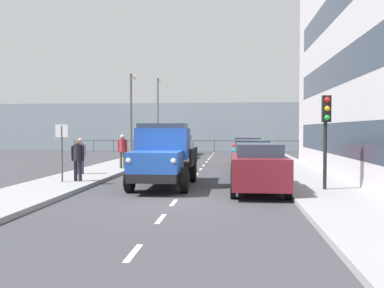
# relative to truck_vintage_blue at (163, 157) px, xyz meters

# --- Properties ---
(ground_plane) EXTENTS (80.00, 80.00, 0.00)m
(ground_plane) POSITION_rel_truck_vintage_blue_xyz_m (-0.87, -6.22, -1.18)
(ground_plane) COLOR #38383D
(sidewalk_left) EXTENTS (2.68, 38.88, 0.15)m
(sidewalk_left) POSITION_rel_truck_vintage_blue_xyz_m (-5.80, -6.22, -1.10)
(sidewalk_left) COLOR gray
(sidewalk_left) RESTS_ON ground_plane
(sidewalk_right) EXTENTS (2.68, 38.88, 0.15)m
(sidewalk_right) POSITION_rel_truck_vintage_blue_xyz_m (4.07, -6.22, -1.10)
(sidewalk_right) COLOR gray
(sidewalk_right) RESTS_ON ground_plane
(road_centreline_markings) EXTENTS (0.12, 35.59, 0.01)m
(road_centreline_markings) POSITION_rel_truck_vintage_blue_xyz_m (-0.87, -6.11, -1.17)
(road_centreline_markings) COLOR silver
(road_centreline_markings) RESTS_ON ground_plane
(sea_horizon) EXTENTS (80.00, 0.80, 5.00)m
(sea_horizon) POSITION_rel_truck_vintage_blue_xyz_m (-0.87, -28.67, 1.32)
(sea_horizon) COLOR #84939E
(sea_horizon) RESTS_ON ground_plane
(seawall_railing) EXTENTS (28.08, 0.08, 1.20)m
(seawall_railing) POSITION_rel_truck_vintage_blue_xyz_m (-0.87, -25.07, -0.26)
(seawall_railing) COLOR #4C5156
(seawall_railing) RESTS_ON ground_plane
(truck_vintage_blue) EXTENTS (2.17, 5.64, 2.43)m
(truck_vintage_blue) POSITION_rel_truck_vintage_blue_xyz_m (0.00, 0.00, 0.00)
(truck_vintage_blue) COLOR black
(truck_vintage_blue) RESTS_ON ground_plane
(car_maroon_kerbside_near) EXTENTS (1.90, 4.23, 1.72)m
(car_maroon_kerbside_near) POSITION_rel_truck_vintage_blue_xyz_m (-3.51, 1.04, -0.28)
(car_maroon_kerbside_near) COLOR maroon
(car_maroon_kerbside_near) RESTS_ON ground_plane
(car_teal_kerbside_1) EXTENTS (1.93, 4.27, 1.72)m
(car_teal_kerbside_1) POSITION_rel_truck_vintage_blue_xyz_m (-3.51, -4.03, -0.28)
(car_teal_kerbside_1) COLOR #1E6670
(car_teal_kerbside_1) RESTS_ON ground_plane
(car_red_kerbside_2) EXTENTS (1.90, 4.58, 1.72)m
(car_red_kerbside_2) POSITION_rel_truck_vintage_blue_xyz_m (-3.51, -10.23, -0.28)
(car_red_kerbside_2) COLOR #B21E1E
(car_red_kerbside_2) RESTS_ON ground_plane
(car_black_oppositeside_0) EXTENTS (1.82, 4.20, 1.72)m
(car_black_oppositeside_0) POSITION_rel_truck_vintage_blue_xyz_m (1.78, -9.47, -0.28)
(car_black_oppositeside_0) COLOR black
(car_black_oppositeside_0) RESTS_ON ground_plane
(car_white_oppositeside_1) EXTENTS (1.95, 3.92, 1.72)m
(car_white_oppositeside_1) POSITION_rel_truck_vintage_blue_xyz_m (1.78, -15.68, -0.28)
(car_white_oppositeside_1) COLOR white
(car_white_oppositeside_1) RESTS_ON ground_plane
(car_silver_oppositeside_2) EXTENTS (1.80, 4.57, 1.72)m
(car_silver_oppositeside_2) POSITION_rel_truck_vintage_blue_xyz_m (1.78, -20.87, -0.28)
(car_silver_oppositeside_2) COLOR #B7BABF
(car_silver_oppositeside_2) RESTS_ON ground_plane
(pedestrian_by_lamp) EXTENTS (0.53, 0.34, 1.68)m
(pedestrian_by_lamp) POSITION_rel_truck_vintage_blue_xyz_m (3.49, -0.44, -0.04)
(pedestrian_by_lamp) COLOR black
(pedestrian_by_lamp) RESTS_ON sidewalk_right
(pedestrian_near_railing) EXTENTS (0.53, 0.34, 1.66)m
(pedestrian_near_railing) POSITION_rel_truck_vintage_blue_xyz_m (4.37, -3.09, -0.06)
(pedestrian_near_railing) COLOR #383342
(pedestrian_near_railing) RESTS_ON sidewalk_right
(pedestrian_couple_b) EXTENTS (0.53, 0.34, 1.79)m
(pedestrian_couple_b) POSITION_rel_truck_vintage_blue_xyz_m (3.18, -6.10, 0.03)
(pedestrian_couple_b) COLOR #4C473D
(pedestrian_couple_b) RESTS_ON sidewalk_right
(traffic_light_near) EXTENTS (0.28, 0.41, 3.20)m
(traffic_light_near) POSITION_rel_truck_vintage_blue_xyz_m (-5.78, 1.06, 1.29)
(traffic_light_near) COLOR black
(traffic_light_near) RESTS_ON sidewalk_left
(lamp_post_promenade) EXTENTS (0.32, 1.14, 5.82)m
(lamp_post_promenade) POSITION_rel_truck_vintage_blue_xyz_m (4.20, -12.38, 2.48)
(lamp_post_promenade) COLOR #59595B
(lamp_post_promenade) RESTS_ON sidewalk_right
(lamp_post_far) EXTENTS (0.32, 1.14, 6.68)m
(lamp_post_far) POSITION_rel_truck_vintage_blue_xyz_m (4.05, -21.74, 2.94)
(lamp_post_far) COLOR #59595B
(lamp_post_far) RESTS_ON sidewalk_right
(street_sign) EXTENTS (0.50, 0.07, 2.25)m
(street_sign) POSITION_rel_truck_vintage_blue_xyz_m (4.04, -0.20, 0.50)
(street_sign) COLOR #4C4C4C
(street_sign) RESTS_ON sidewalk_right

